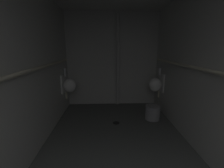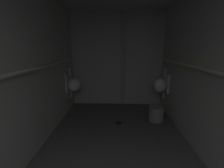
# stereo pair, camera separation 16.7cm
# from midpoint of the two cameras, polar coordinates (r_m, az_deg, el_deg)

# --- Properties ---
(floor) EXTENTS (2.55, 4.11, 0.08)m
(floor) POSITION_cam_midpoint_polar(r_m,az_deg,el_deg) (2.67, 3.52, -23.41)
(floor) COLOR #4C4F4C
(floor) RESTS_ON ground
(wall_left) EXTENTS (0.06, 4.11, 2.47)m
(wall_left) POSITION_cam_midpoint_polar(r_m,az_deg,el_deg) (2.46, -26.46, 4.42)
(wall_left) COLOR #B5B5AE
(wall_left) RESTS_ON ground
(wall_right) EXTENTS (0.06, 4.11, 2.47)m
(wall_right) POSITION_cam_midpoint_polar(r_m,az_deg,el_deg) (2.54, 33.38, 3.85)
(wall_right) COLOR #B5B5AE
(wall_right) RESTS_ON ground
(wall_back) EXTENTS (2.55, 0.06, 2.47)m
(wall_back) POSITION_cam_midpoint_polar(r_m,az_deg,el_deg) (4.18, 3.02, 8.88)
(wall_back) COLOR #B5B5AE
(wall_back) RESTS_ON ground
(urinal_left_mid) EXTENTS (0.32, 0.30, 0.76)m
(urinal_left_mid) POSITION_cam_midpoint_polar(r_m,az_deg,el_deg) (3.84, -13.07, -0.19)
(urinal_left_mid) COLOR white
(urinal_right_mid) EXTENTS (0.32, 0.30, 0.76)m
(urinal_right_mid) POSITION_cam_midpoint_polar(r_m,az_deg,el_deg) (3.90, 18.94, -0.35)
(urinal_right_mid) COLOR white
(supply_pipe_left) EXTENTS (0.06, 3.39, 0.06)m
(supply_pipe_left) POSITION_cam_midpoint_polar(r_m,az_deg,el_deg) (2.41, -24.68, 5.25)
(supply_pipe_left) COLOR beige
(supply_pipe_right) EXTENTS (0.06, 3.41, 0.06)m
(supply_pipe_right) POSITION_cam_midpoint_polar(r_m,az_deg,el_deg) (2.50, 31.63, 4.72)
(supply_pipe_right) COLOR beige
(standpipe_back_wall) EXTENTS (0.08, 0.08, 2.42)m
(standpipe_back_wall) POSITION_cam_midpoint_polar(r_m,az_deg,el_deg) (4.07, 5.12, 8.73)
(standpipe_back_wall) COLOR #B5B5AE
(standpipe_back_wall) RESTS_ON ground
(floor_drain) EXTENTS (0.14, 0.14, 0.01)m
(floor_drain) POSITION_cam_midpoint_polar(r_m,az_deg,el_deg) (3.36, 3.80, -14.29)
(floor_drain) COLOR black
(floor_drain) RESTS_ON ground
(waste_bin) EXTENTS (0.31, 0.31, 0.31)m
(waste_bin) POSITION_cam_midpoint_polar(r_m,az_deg,el_deg) (3.56, 17.36, -10.54)
(waste_bin) COLOR gray
(waste_bin) RESTS_ON ground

